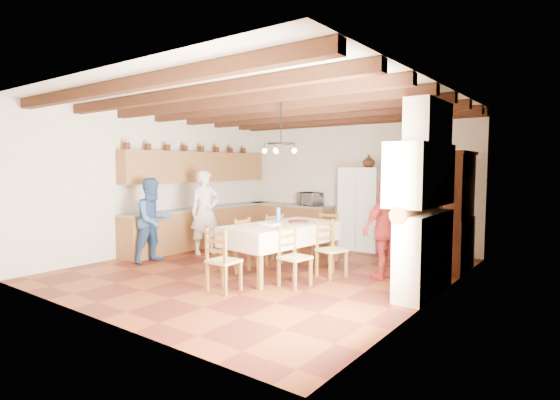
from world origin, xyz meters
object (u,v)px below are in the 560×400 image
object	(u,v)px
chair_right_far	(332,249)
person_woman_blue	(153,220)
chair_right_near	(295,256)
person_man	(205,212)
chair_end_far	(325,237)
hutch	(455,211)
chair_end_near	(224,260)
refrigerator	(364,208)
chair_left_near	(235,244)
person_woman_red	(386,229)
dining_table	(281,229)
microwave	(310,199)
chair_left_far	(269,238)

from	to	relation	value
chair_right_far	person_woman_blue	xyz separation A→B (m)	(-3.37, -1.06, 0.34)
chair_right_near	person_man	distance (m)	3.17
chair_right_near	chair_end_far	distance (m)	1.89
hutch	person_man	xyz separation A→B (m)	(-4.66, -1.64, -0.17)
chair_end_near	chair_end_far	distance (m)	2.65
refrigerator	chair_left_near	world-z (taller)	refrigerator
chair_end_far	person_man	bearing A→B (deg)	-166.05
chair_right_far	person_woman_red	world-z (taller)	person_woman_red
dining_table	person_woman_blue	size ratio (longest dim) A/B	1.30
chair_end_far	microwave	size ratio (longest dim) A/B	1.66
person_woman_blue	chair_end_far	bearing A→B (deg)	-51.48
refrigerator	person_woman_red	world-z (taller)	refrigerator
hutch	person_woman_red	xyz separation A→B (m)	(-0.74, -1.31, -0.24)
hutch	person_man	bearing A→B (deg)	-162.63
chair_right_near	chair_end_far	bearing A→B (deg)	24.32
person_woman_red	chair_end_far	bearing A→B (deg)	-86.37
chair_end_far	chair_left_near	bearing A→B (deg)	-124.21
refrigerator	chair_left_far	world-z (taller)	refrigerator
chair_left_far	person_man	xyz separation A→B (m)	(-1.62, -0.14, 0.42)
chair_left_near	person_woman_blue	xyz separation A→B (m)	(-1.78, -0.39, 0.34)
chair_end_far	person_woman_blue	bearing A→B (deg)	-148.38
chair_right_near	chair_right_far	bearing A→B (deg)	-2.07
hutch	person_woman_red	bearing A→B (deg)	-121.57
person_man	microwave	bearing A→B (deg)	3.12
hutch	chair_end_near	xyz separation A→B (m)	(-2.39, -3.44, -0.59)
person_woman_blue	person_man	bearing A→B (deg)	-9.75
chair_end_far	person_woman_red	world-z (taller)	person_woman_red
chair_left_far	chair_end_near	size ratio (longest dim) A/B	1.00
refrigerator	person_woman_blue	size ratio (longest dim) A/B	1.12
chair_left_far	person_man	size ratio (longest dim) A/B	0.54
person_man	person_woman_red	bearing A→B (deg)	-61.81
chair_right_near	microwave	size ratio (longest dim) A/B	1.66
chair_left_near	chair_right_far	distance (m)	1.72
dining_table	person_woman_red	xyz separation A→B (m)	(1.57, 0.81, 0.03)
chair_right_near	person_man	world-z (taller)	person_man
chair_left_far	chair_left_near	bearing A→B (deg)	14.37
person_man	dining_table	bearing A→B (deg)	-78.15
hutch	microwave	distance (m)	3.83
chair_end_far	chair_end_near	bearing A→B (deg)	-98.81
dining_table	chair_right_near	size ratio (longest dim) A/B	2.22
person_woman_blue	chair_left_near	bearing A→B (deg)	-75.78
person_woman_red	person_man	bearing A→B (deg)	-62.54
refrigerator	person_man	bearing A→B (deg)	-133.82
hutch	chair_right_near	size ratio (longest dim) A/B	2.22
dining_table	chair_left_far	bearing A→B (deg)	140.20
person_woman_red	chair_left_far	bearing A→B (deg)	-62.51
chair_right_far	chair_left_near	bearing A→B (deg)	130.72
chair_right_far	microwave	size ratio (longest dim) A/B	1.66
refrigerator	chair_left_near	bearing A→B (deg)	-105.00
chair_left_far	chair_right_far	xyz separation A→B (m)	(1.52, -0.23, 0.00)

